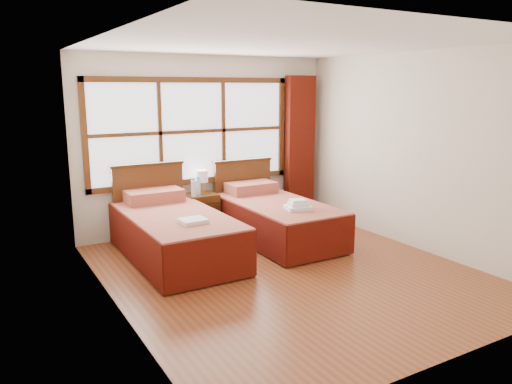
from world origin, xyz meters
TOP-DOWN VIEW (x-y plane):
  - floor at (0.00, 0.00)m, footprint 4.50×4.50m
  - ceiling at (0.00, 0.00)m, footprint 4.50×4.50m
  - wall_back at (0.00, 2.25)m, footprint 4.00×0.00m
  - wall_left at (-2.00, 0.00)m, footprint 0.00×4.50m
  - wall_right at (2.00, 0.00)m, footprint 0.00×4.50m
  - window at (-0.25, 2.21)m, footprint 3.16×0.06m
  - curtain at (1.60, 2.11)m, footprint 0.50×0.16m
  - bed_left at (-0.97, 1.20)m, footprint 1.12×2.17m
  - bed_right at (0.55, 1.20)m, footprint 1.07×2.09m
  - nightstand at (-0.23, 1.99)m, footprint 0.45×0.44m
  - towels_left at (-0.94, 0.63)m, footprint 0.31×0.27m
  - towels_right at (0.56, 0.65)m, footprint 0.37×0.34m
  - lamp at (-0.19, 2.05)m, footprint 0.18×0.18m
  - bottle_near at (-0.39, 1.90)m, footprint 0.07×0.07m
  - bottle_far at (-0.27, 1.99)m, footprint 0.07×0.07m

SIDE VIEW (x-z plane):
  - floor at x=0.00m, z-range 0.00..0.00m
  - nightstand at x=-0.23m, z-range 0.00..0.60m
  - bed_right at x=0.55m, z-range -0.20..0.84m
  - bed_left at x=-0.97m, z-range -0.21..0.88m
  - towels_left at x=-0.94m, z-range 0.58..0.63m
  - towels_right at x=0.56m, z-range 0.54..0.68m
  - bottle_far at x=-0.27m, z-range 0.59..0.84m
  - bottle_near at x=-0.39m, z-range 0.59..0.85m
  - lamp at x=-0.19m, z-range 0.67..1.01m
  - curtain at x=1.60m, z-range 0.02..2.32m
  - wall_back at x=0.00m, z-range -0.70..3.30m
  - wall_left at x=-2.00m, z-range -0.95..3.55m
  - wall_right at x=2.00m, z-range -0.95..3.55m
  - window at x=-0.25m, z-range 0.72..2.28m
  - ceiling at x=0.00m, z-range 2.60..2.60m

